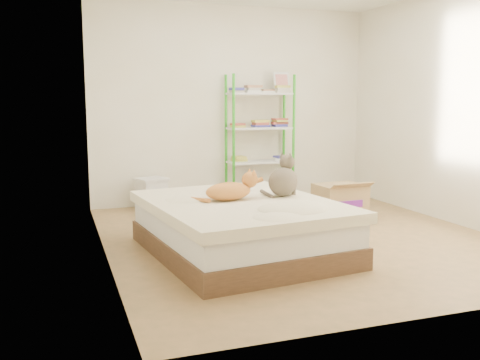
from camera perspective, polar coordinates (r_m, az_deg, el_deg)
name	(u,v)px	position (r m, az deg, el deg)	size (l,w,h in m)	color
room	(301,107)	(5.27, 6.57, 7.73)	(3.81, 4.21, 2.61)	#AA804F
bed	(240,227)	(4.81, 0.05, -5.03)	(1.73, 2.06, 0.48)	brown
orange_cat	(228,189)	(4.76, -1.25, -0.96)	(0.51, 0.27, 0.21)	#E9A44C
grey_cat	(283,175)	(4.97, 4.62, 0.50)	(0.29, 0.34, 0.39)	#716451
shelf_unit	(260,134)	(7.14, 2.17, 4.92)	(0.88, 0.36, 1.74)	green
cardboard_box	(340,200)	(6.45, 10.62, -2.12)	(0.57, 0.55, 0.44)	tan
white_bin	(152,194)	(6.80, -9.40, -1.44)	(0.44, 0.41, 0.41)	white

